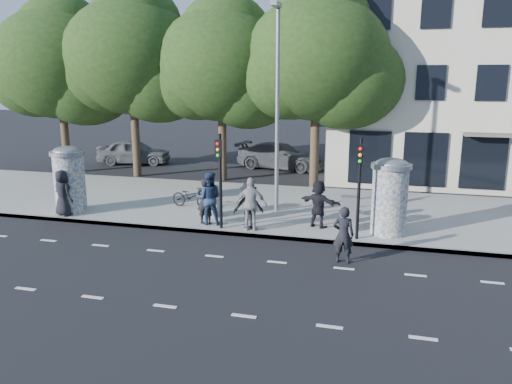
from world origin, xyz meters
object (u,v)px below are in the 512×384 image
(cabinet_left, at_px, (211,201))
(street_lamp, at_px, (277,95))
(ped_c, at_px, (209,198))
(ped_f, at_px, (318,204))
(ped_a, at_px, (63,193))
(ped_e, at_px, (251,204))
(ped_d, at_px, (248,205))
(traffic_pole_far, at_px, (359,178))
(ad_column_left, at_px, (69,178))
(car_left, at_px, (134,152))
(cabinet_right, at_px, (349,213))
(man_road, at_px, (343,235))
(bicycle, at_px, (191,197))
(traffic_pole_near, at_px, (220,171))
(car_right, at_px, (280,156))
(ped_b, at_px, (205,201))
(ad_column_right, at_px, (390,195))

(cabinet_left, bearing_deg, street_lamp, 30.54)
(ped_c, height_order, ped_f, ped_c)
(street_lamp, bearing_deg, ped_a, -160.58)
(ped_c, relative_size, ped_e, 1.02)
(ped_c, height_order, ped_d, ped_c)
(street_lamp, relative_size, ped_f, 4.64)
(traffic_pole_far, xyz_separation_m, cabinet_left, (-5.68, 1.47, -1.46))
(ad_column_left, relative_size, ped_d, 1.58)
(car_left, bearing_deg, traffic_pole_far, -140.67)
(cabinet_right, bearing_deg, man_road, -91.66)
(street_lamp, distance_m, bicycle, 5.50)
(traffic_pole_near, xyz_separation_m, man_road, (4.51, -1.89, -1.36))
(car_right, bearing_deg, cabinet_right, -147.55)
(traffic_pole_near, height_order, street_lamp, street_lamp)
(ad_column_left, height_order, traffic_pole_near, traffic_pole_near)
(street_lamp, bearing_deg, ped_b, -131.96)
(ped_a, xyz_separation_m, cabinet_left, (5.61, 1.41, -0.29))
(ad_column_right, bearing_deg, car_left, 144.10)
(man_road, xyz_separation_m, cabinet_right, (-0.06, 2.93, -0.12))
(ped_e, bearing_deg, ped_b, -13.47)
(ped_a, distance_m, ped_d, 7.44)
(man_road, bearing_deg, traffic_pole_far, -100.64)
(ped_f, bearing_deg, ped_d, 39.74)
(street_lamp, bearing_deg, car_right, 101.16)
(ped_c, xyz_separation_m, ped_f, (3.94, 0.63, -0.12))
(ad_column_left, relative_size, traffic_pole_far, 0.78)
(ad_column_right, height_order, traffic_pole_far, traffic_pole_far)
(street_lamp, relative_size, bicycle, 4.54)
(traffic_pole_far, xyz_separation_m, bicycle, (-6.95, 2.50, -1.62))
(traffic_pole_far, relative_size, ped_c, 1.74)
(ped_f, distance_m, cabinet_right, 1.12)
(car_left, bearing_deg, ad_column_left, -174.39)
(ped_a, distance_m, ped_f, 9.90)
(ad_column_left, relative_size, man_road, 1.52)
(ad_column_right, bearing_deg, car_right, 117.82)
(traffic_pole_far, xyz_separation_m, car_right, (-5.42, 13.07, -1.46))
(ped_d, xyz_separation_m, ped_f, (2.41, 0.73, 0.03))
(ped_b, bearing_deg, cabinet_right, 176.88)
(traffic_pole_far, bearing_deg, man_road, -98.84)
(ped_f, height_order, bicycle, ped_f)
(ad_column_right, height_order, ped_c, ad_column_right)
(car_right, bearing_deg, car_left, 103.81)
(traffic_pole_near, relative_size, ped_b, 2.00)
(ad_column_right, distance_m, cabinet_right, 1.57)
(ped_c, bearing_deg, ped_b, -12.77)
(traffic_pole_far, xyz_separation_m, car_left, (-14.85, 12.38, -1.45))
(traffic_pole_near, xyz_separation_m, car_left, (-10.05, 12.38, -1.45))
(ped_c, xyz_separation_m, man_road, (5.10, -2.33, -0.26))
(traffic_pole_near, xyz_separation_m, bicycle, (-2.15, 2.50, -1.62))
(ad_column_right, relative_size, bicycle, 1.50)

